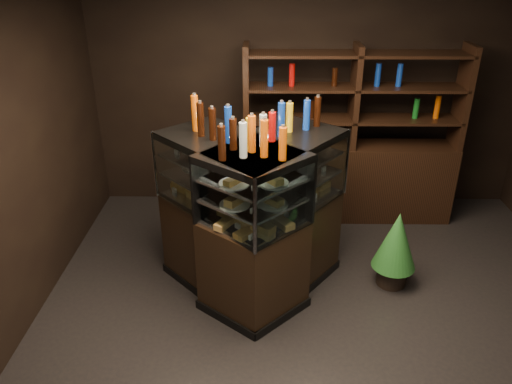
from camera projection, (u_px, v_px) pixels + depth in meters
ground at (325, 335)px, 4.15m from camera, size 5.00×5.00×0.00m
room_shell at (343, 109)px, 3.28m from camera, size 5.02×5.02×3.01m
display_case at (252, 243)px, 4.51m from camera, size 1.76×1.48×1.47m
food_display at (252, 183)px, 4.24m from camera, size 1.32×1.07×0.45m
bottles_top at (252, 125)px, 4.01m from camera, size 1.15×0.93×0.30m
potted_conifer at (397, 239)px, 4.56m from camera, size 0.41×0.41×0.87m
back_shelving at (348, 169)px, 5.71m from camera, size 2.37×0.43×2.00m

